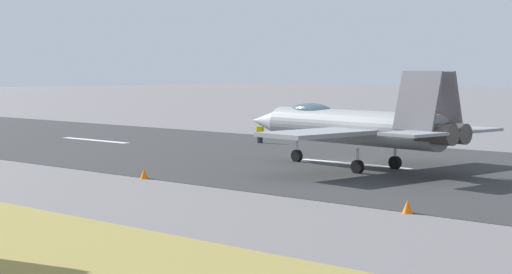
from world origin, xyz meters
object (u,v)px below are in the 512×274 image
Objects in this scene: marker_cone_near at (408,206)px; marker_cone_mid at (144,174)px; crew_person at (260,133)px; fighter_jet at (352,126)px.

marker_cone_mid is (16.20, 0.00, 0.00)m from marker_cone_near.
crew_person is at bearing -63.79° from marker_cone_mid.
fighter_jet is 30.71× the size of marker_cone_mid.
crew_person is (15.28, -8.98, -1.69)m from fighter_jet.
fighter_jet is at bearing -45.87° from marker_cone_near.
crew_person is 22.48m from marker_cone_mid.
fighter_jet reaches higher than crew_person.
crew_person is 2.85× the size of marker_cone_near.
marker_cone_mid is at bearing 116.21° from crew_person.
marker_cone_near is (-10.84, 11.18, -2.20)m from fighter_jet.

